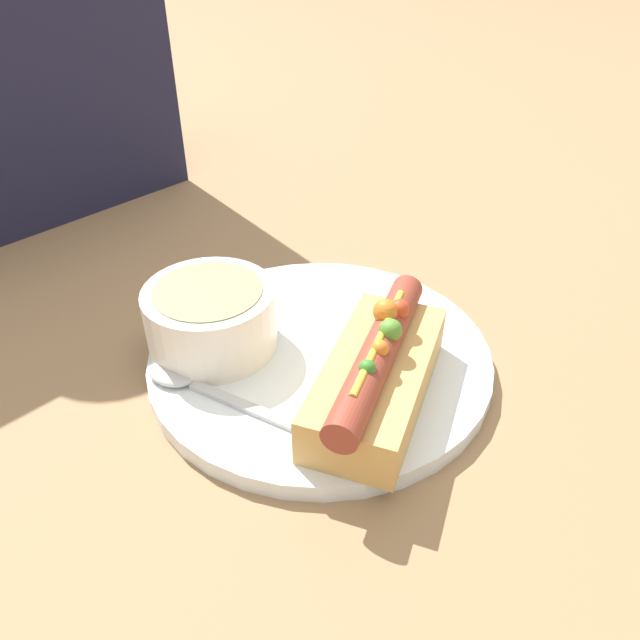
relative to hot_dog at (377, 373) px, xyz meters
The scene contains 5 objects.
ground_plane 0.08m from the hot_dog, 80.19° to the left, with size 4.00×4.00×0.00m, color #93704C.
dinner_plate 0.07m from the hot_dog, 80.19° to the left, with size 0.26×0.26×0.01m.
hot_dog is the anchor object (origin of this frame).
soup_bowl 0.14m from the hot_dog, 107.03° to the left, with size 0.10×0.10×0.05m.
spoon 0.12m from the hot_dog, 130.42° to the left, with size 0.06×0.17×0.01m.
Camera 1 is at (-0.27, -0.26, 0.32)m, focal length 35.00 mm.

